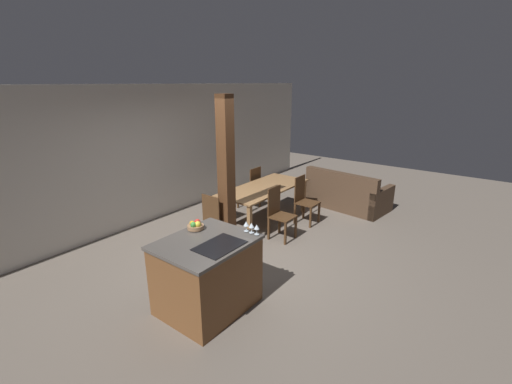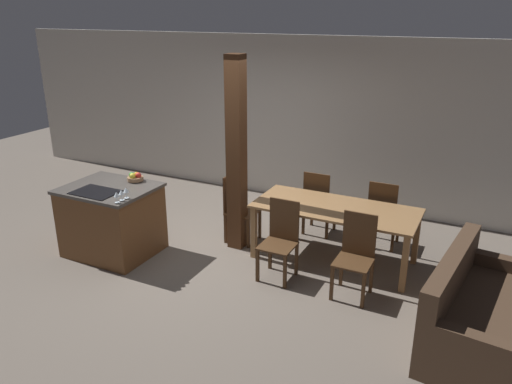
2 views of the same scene
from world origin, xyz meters
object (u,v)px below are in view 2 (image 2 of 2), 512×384
Objects in this scene: dining_chair_far_left at (318,202)px; wine_glass_near at (116,195)px; dining_chair_far_right at (383,213)px; kitchen_island at (112,220)px; timber_post at (237,156)px; dining_table at (335,214)px; wine_glass_middle at (121,193)px; dining_chair_head_end at (238,207)px; dining_chair_near_left at (280,239)px; fruit_bowl at (135,177)px; wine_glass_far at (126,190)px; couch at (483,318)px; dining_chair_near_right at (356,254)px.

wine_glass_near is at bearing 50.82° from dining_chair_far_left.
wine_glass_near is 3.46m from dining_chair_far_right.
kitchen_island is 1.85m from timber_post.
dining_table is 0.83m from dining_chair_far_left.
kitchen_island is 2.91m from dining_table.
dining_table is at bearing 32.25° from wine_glass_middle.
dining_table is at bearing -90.00° from dining_chair_head_end.
wine_glass_near is 0.07× the size of dining_table.
dining_chair_near_left is 1.15m from dining_chair_head_end.
fruit_bowl is 1.38m from timber_post.
dining_table is (2.70, 1.08, 0.19)m from kitchen_island.
wine_glass_near and wine_glass_far have the same top height.
wine_glass_middle is 3.41m from dining_chair_far_right.
couch is (2.28, -0.36, -0.20)m from dining_chair_near_left.
dining_chair_far_left is at bearing 60.61° from couch.
timber_post is (0.90, 1.29, 0.25)m from wine_glass_near.
couch reaches higher than dining_table.
kitchen_island is 2.84m from dining_chair_far_left.
kitchen_island is 0.44× the size of timber_post.
fruit_bowl is at bearing 123.10° from dining_chair_head_end.
wine_glass_middle is 0.14× the size of dining_chair_near_left.
dining_chair_near_left is at bearing 88.30° from couch.
dining_chair_far_left is 1.00× the size of dining_chair_head_end.
dining_chair_near_left is at bearing 20.15° from wine_glass_far.
kitchen_island is 2.28m from dining_chair_near_left.
wine_glass_middle is at bearing -90.00° from wine_glass_far.
dining_chair_near_left is (1.75, 0.72, -0.54)m from wine_glass_middle.
dining_chair_near_right reaches higher than couch.
dining_table is at bearing 30.68° from wine_glass_far.
wine_glass_far is 0.05× the size of timber_post.
dining_chair_head_end is (-0.94, 0.67, 0.00)m from dining_chair_near_left.
dining_chair_near_left is at bearing 180.00° from dining_chair_near_right.
kitchen_island is 0.56× the size of dining_table.
dining_chair_near_right is (3.00, 0.07, -0.49)m from fruit_bowl.
dining_chair_far_left is at bearing 124.55° from dining_table.
wine_glass_near is at bearing 151.39° from dining_chair_head_end.
wine_glass_near is at bearing 103.54° from couch.
kitchen_island is at bearing -169.67° from dining_chair_near_left.
dining_chair_near_right is (0.46, -0.67, -0.16)m from dining_table.
wine_glass_near is at bearing -155.20° from dining_chair_near_left.
wine_glass_middle reaches higher than fruit_bowl.
dining_chair_far_left is at bearing 49.71° from wine_glass_middle.
wine_glass_middle is at bearing -157.49° from dining_chair_near_left.
kitchen_island is 3.61m from dining_chair_far_right.
dining_chair_far_left reaches higher than couch.
dining_chair_near_right is 0.52× the size of couch.
couch is at bearing 6.40° from wine_glass_near.
dining_chair_far_right reaches higher than couch.
couch is at bearing -15.04° from timber_post.
wine_glass_far is 1.46m from timber_post.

